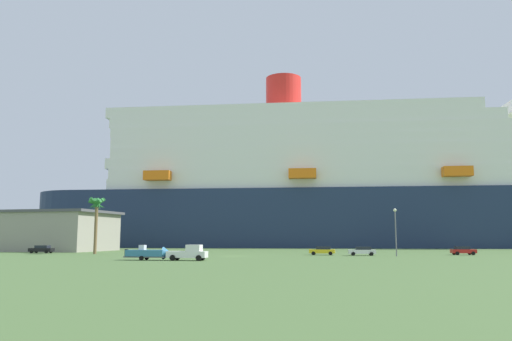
{
  "coord_description": "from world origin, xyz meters",
  "views": [
    {
      "loc": [
        17.07,
        -84.25,
        3.32
      ],
      "look_at": [
        -3.1,
        42.34,
        20.54
      ],
      "focal_mm": 34.66,
      "sensor_mm": 36.0,
      "label": 1
    }
  ],
  "objects_px": {
    "small_boat_on_trailer": "(151,253)",
    "palm_tree": "(97,209)",
    "street_lamp": "(395,225)",
    "parked_car_yellow_taxi": "(322,250)",
    "parked_car_black_coupe": "(42,249)",
    "pickup_truck": "(189,253)",
    "parked_car_red_hatchback": "(463,250)",
    "parked_car_white_van": "(362,251)",
    "cruise_ship": "(364,190)"
  },
  "relations": [
    {
      "from": "small_boat_on_trailer",
      "to": "palm_tree",
      "type": "distance_m",
      "value": 31.82
    },
    {
      "from": "street_lamp",
      "to": "parked_car_yellow_taxi",
      "type": "relative_size",
      "value": 1.73
    },
    {
      "from": "small_boat_on_trailer",
      "to": "parked_car_black_coupe",
      "type": "relative_size",
      "value": 1.6
    },
    {
      "from": "parked_car_black_coupe",
      "to": "parked_car_yellow_taxi",
      "type": "height_order",
      "value": "same"
    },
    {
      "from": "pickup_truck",
      "to": "street_lamp",
      "type": "xyz_separation_m",
      "value": [
        30.69,
        19.95,
        4.26
      ]
    },
    {
      "from": "parked_car_black_coupe",
      "to": "parked_car_red_hatchback",
      "type": "relative_size",
      "value": 1.1
    },
    {
      "from": "parked_car_black_coupe",
      "to": "parked_car_yellow_taxi",
      "type": "bearing_deg",
      "value": -1.35
    },
    {
      "from": "small_boat_on_trailer",
      "to": "street_lamp",
      "type": "bearing_deg",
      "value": 28.74
    },
    {
      "from": "palm_tree",
      "to": "parked_car_black_coupe",
      "type": "height_order",
      "value": "palm_tree"
    },
    {
      "from": "parked_car_red_hatchback",
      "to": "parked_car_black_coupe",
      "type": "bearing_deg",
      "value": -177.9
    },
    {
      "from": "parked_car_yellow_taxi",
      "to": "parked_car_white_van",
      "type": "distance_m",
      "value": 7.19
    },
    {
      "from": "cruise_ship",
      "to": "palm_tree",
      "type": "distance_m",
      "value": 90.29
    },
    {
      "from": "pickup_truck",
      "to": "parked_car_white_van",
      "type": "distance_m",
      "value": 33.85
    },
    {
      "from": "cruise_ship",
      "to": "palm_tree",
      "type": "height_order",
      "value": "cruise_ship"
    },
    {
      "from": "small_boat_on_trailer",
      "to": "street_lamp",
      "type": "height_order",
      "value": "street_lamp"
    },
    {
      "from": "palm_tree",
      "to": "parked_car_black_coupe",
      "type": "bearing_deg",
      "value": 170.19
    },
    {
      "from": "small_boat_on_trailer",
      "to": "parked_car_black_coupe",
      "type": "bearing_deg",
      "value": 142.41
    },
    {
      "from": "parked_car_black_coupe",
      "to": "parked_car_white_van",
      "type": "bearing_deg",
      "value": -2.44
    },
    {
      "from": "cruise_ship",
      "to": "parked_car_yellow_taxi",
      "type": "bearing_deg",
      "value": -99.7
    },
    {
      "from": "palm_tree",
      "to": "parked_car_black_coupe",
      "type": "xyz_separation_m",
      "value": [
        -12.68,
        2.19,
        -7.94
      ]
    },
    {
      "from": "parked_car_black_coupe",
      "to": "parked_car_red_hatchback",
      "type": "height_order",
      "value": "same"
    },
    {
      "from": "small_boat_on_trailer",
      "to": "parked_car_black_coupe",
      "type": "distance_m",
      "value": 41.64
    },
    {
      "from": "street_lamp",
      "to": "parked_car_yellow_taxi",
      "type": "height_order",
      "value": "street_lamp"
    },
    {
      "from": "parked_car_black_coupe",
      "to": "parked_car_red_hatchback",
      "type": "bearing_deg",
      "value": 2.1
    },
    {
      "from": "street_lamp",
      "to": "parked_car_red_hatchback",
      "type": "relative_size",
      "value": 1.85
    },
    {
      "from": "parked_car_red_hatchback",
      "to": "parked_car_yellow_taxi",
      "type": "xyz_separation_m",
      "value": [
        -25.48,
        -4.35,
        0.0
      ]
    },
    {
      "from": "palm_tree",
      "to": "parked_car_white_van",
      "type": "relative_size",
      "value": 2.29
    },
    {
      "from": "pickup_truck",
      "to": "palm_tree",
      "type": "distance_m",
      "value": 35.7
    },
    {
      "from": "small_boat_on_trailer",
      "to": "parked_car_white_van",
      "type": "height_order",
      "value": "small_boat_on_trailer"
    },
    {
      "from": "street_lamp",
      "to": "parked_car_black_coupe",
      "type": "height_order",
      "value": "street_lamp"
    },
    {
      "from": "palm_tree",
      "to": "parked_car_white_van",
      "type": "distance_m",
      "value": 51.69
    },
    {
      "from": "small_boat_on_trailer",
      "to": "palm_tree",
      "type": "relative_size",
      "value": 0.7
    },
    {
      "from": "street_lamp",
      "to": "parked_car_red_hatchback",
      "type": "height_order",
      "value": "street_lamp"
    },
    {
      "from": "cruise_ship",
      "to": "street_lamp",
      "type": "relative_size",
      "value": 27.61
    },
    {
      "from": "pickup_truck",
      "to": "parked_car_black_coupe",
      "type": "distance_m",
      "value": 46.27
    },
    {
      "from": "small_boat_on_trailer",
      "to": "parked_car_red_hatchback",
      "type": "xyz_separation_m",
      "value": [
        49.18,
        28.41,
        -0.13
      ]
    },
    {
      "from": "cruise_ship",
      "to": "street_lamp",
      "type": "distance_m",
      "value": 74.69
    },
    {
      "from": "small_boat_on_trailer",
      "to": "parked_car_white_van",
      "type": "distance_m",
      "value": 38.22
    },
    {
      "from": "palm_tree",
      "to": "parked_car_red_hatchback",
      "type": "bearing_deg",
      "value": 4.28
    },
    {
      "from": "palm_tree",
      "to": "street_lamp",
      "type": "xyz_separation_m",
      "value": [
        56.65,
        -3.29,
        -3.47
      ]
    },
    {
      "from": "parked_car_red_hatchback",
      "to": "parked_car_yellow_taxi",
      "type": "height_order",
      "value": "same"
    },
    {
      "from": "cruise_ship",
      "to": "street_lamp",
      "type": "height_order",
      "value": "cruise_ship"
    },
    {
      "from": "parked_car_red_hatchback",
      "to": "palm_tree",
      "type": "bearing_deg",
      "value": -175.72
    },
    {
      "from": "parked_car_white_van",
      "to": "small_boat_on_trailer",
      "type": "bearing_deg",
      "value": -143.59
    },
    {
      "from": "parked_car_white_van",
      "to": "parked_car_black_coupe",
      "type": "bearing_deg",
      "value": 177.56
    },
    {
      "from": "street_lamp",
      "to": "parked_car_white_van",
      "type": "xyz_separation_m",
      "value": [
        -5.58,
        2.76,
        -4.47
      ]
    },
    {
      "from": "small_boat_on_trailer",
      "to": "parked_car_white_van",
      "type": "relative_size",
      "value": 1.61
    },
    {
      "from": "street_lamp",
      "to": "parked_car_white_van",
      "type": "distance_m",
      "value": 7.67
    },
    {
      "from": "parked_car_yellow_taxi",
      "to": "street_lamp",
      "type": "bearing_deg",
      "value": -18.14
    },
    {
      "from": "palm_tree",
      "to": "parked_car_white_van",
      "type": "xyz_separation_m",
      "value": [
        51.07,
        -0.53,
        -7.94
      ]
    }
  ]
}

